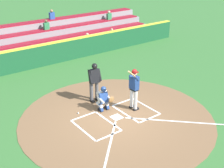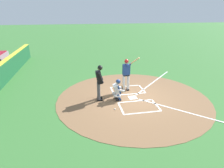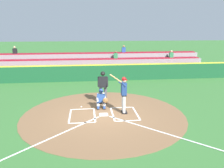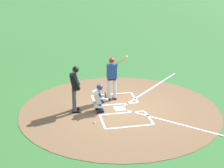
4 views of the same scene
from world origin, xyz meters
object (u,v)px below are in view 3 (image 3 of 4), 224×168
(batter, at_px, (124,92))
(catcher, at_px, (101,98))
(plate_umpire, at_px, (103,85))
(baseball, at_px, (81,107))

(batter, bearing_deg, catcher, -34.57)
(batter, bearing_deg, plate_umpire, -61.50)
(batter, distance_m, baseball, 2.62)
(batter, bearing_deg, baseball, -27.38)
(plate_umpire, height_order, baseball, plate_umpire)
(batter, distance_m, plate_umpire, 1.89)
(batter, relative_size, plate_umpire, 1.14)
(catcher, relative_size, baseball, 15.27)
(catcher, bearing_deg, plate_umpire, -99.84)
(batter, distance_m, catcher, 1.39)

